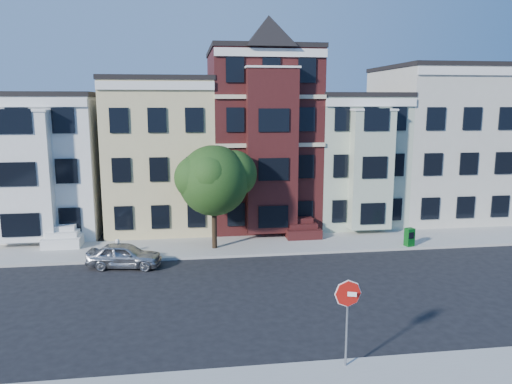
{
  "coord_description": "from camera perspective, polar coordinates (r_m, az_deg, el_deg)",
  "views": [
    {
      "loc": [
        -5.32,
        -20.99,
        8.73
      ],
      "look_at": [
        -1.85,
        3.58,
        4.2
      ],
      "focal_mm": 35.0,
      "sensor_mm": 36.0,
      "label": 1
    }
  ],
  "objects": [
    {
      "name": "house_cream",
      "position": [
        40.3,
        19.91,
        5.13
      ],
      "size": [
        8.0,
        9.0,
        11.0
      ],
      "primitive_type": "cube",
      "color": "beige",
      "rests_on": "ground"
    },
    {
      "name": "house_green",
      "position": [
        37.65,
        10.34,
        3.72
      ],
      "size": [
        6.0,
        9.0,
        9.0
      ],
      "primitive_type": "cube",
      "color": "#A8B59A",
      "rests_on": "ground"
    },
    {
      "name": "parked_car",
      "position": [
        27.6,
        -14.81,
        -7.0
      ],
      "size": [
        4.1,
        2.21,
        1.33
      ],
      "primitive_type": "imported",
      "rotation": [
        0.0,
        0.0,
        1.4
      ],
      "color": "#A3A4A9",
      "rests_on": "ground"
    },
    {
      "name": "street_tree",
      "position": [
        29.04,
        -4.86,
        0.77
      ],
      "size": [
        7.38,
        7.38,
        7.53
      ],
      "primitive_type": null,
      "rotation": [
        0.0,
        0.0,
        -0.15
      ],
      "color": "#294E19",
      "rests_on": "far_sidewalk"
    },
    {
      "name": "ground",
      "position": [
        23.35,
        5.85,
        -11.66
      ],
      "size": [
        120.0,
        120.0,
        0.0
      ],
      "primitive_type": "plane",
      "color": "black"
    },
    {
      "name": "house_yellow",
      "position": [
        35.73,
        -10.72,
        4.17
      ],
      "size": [
        7.0,
        9.0,
        10.0
      ],
      "primitive_type": "cube",
      "color": "#D0BD84",
      "rests_on": "ground"
    },
    {
      "name": "house_brown",
      "position": [
        35.99,
        0.49,
        5.99
      ],
      "size": [
        7.0,
        9.0,
        12.0
      ],
      "primitive_type": "cube",
      "color": "#391312",
      "rests_on": "ground"
    },
    {
      "name": "fire_hydrant",
      "position": [
        29.48,
        -15.51,
        -6.23
      ],
      "size": [
        0.33,
        0.33,
        0.72
      ],
      "primitive_type": "cylinder",
      "rotation": [
        0.0,
        0.0,
        -0.35
      ],
      "color": "silver",
      "rests_on": "far_sidewalk"
    },
    {
      "name": "far_sidewalk",
      "position": [
        30.72,
        2.28,
        -6.03
      ],
      "size": [
        60.0,
        4.0,
        0.15
      ],
      "primitive_type": "cube",
      "color": "#9E9B93",
      "rests_on": "ground"
    },
    {
      "name": "newspaper_box",
      "position": [
        31.41,
        17.13,
        -4.95
      ],
      "size": [
        0.58,
        0.54,
        1.09
      ],
      "primitive_type": "cube",
      "rotation": [
        0.0,
        0.0,
        0.24
      ],
      "color": "#0A5316",
      "rests_on": "far_sidewalk"
    },
    {
      "name": "stop_sign",
      "position": [
        16.89,
        10.36,
        -13.97
      ],
      "size": [
        0.91,
        0.42,
        3.34
      ],
      "primitive_type": null,
      "rotation": [
        0.0,
        0.0,
        -0.33
      ],
      "color": "#B6150E",
      "rests_on": "near_sidewalk"
    },
    {
      "name": "house_white",
      "position": [
        37.03,
        -23.16,
        2.95
      ],
      "size": [
        8.0,
        9.0,
        9.0
      ],
      "primitive_type": "cube",
      "color": "silver",
      "rests_on": "ground"
    }
  ]
}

